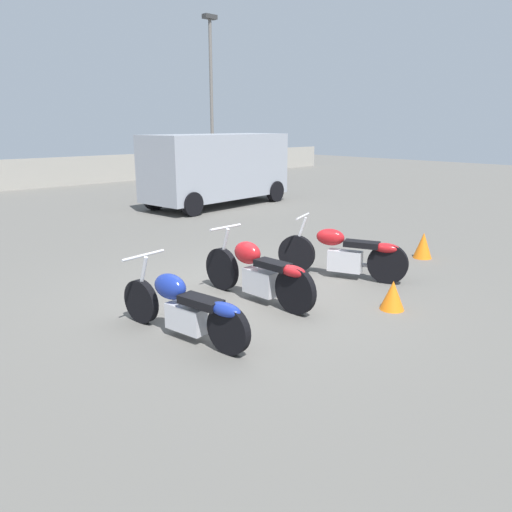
{
  "coord_description": "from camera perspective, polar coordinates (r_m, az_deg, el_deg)",
  "views": [
    {
      "loc": [
        -4.87,
        -5.41,
        2.53
      ],
      "look_at": [
        0.0,
        -0.16,
        0.65
      ],
      "focal_mm": 35.0,
      "sensor_mm": 36.0,
      "label": 1
    }
  ],
  "objects": [
    {
      "name": "traffic_cone_near",
      "position": [
        7.31,
        15.35,
        -4.35
      ],
      "size": [
        0.35,
        0.35,
        0.42
      ],
      "color": "orange",
      "rests_on": "ground_plane"
    },
    {
      "name": "parked_van",
      "position": [
        16.26,
        -4.46,
        10.15
      ],
      "size": [
        5.17,
        2.43,
        2.26
      ],
      "rotation": [
        0.0,
        0.0,
        1.68
      ],
      "color": "#999EA8",
      "rests_on": "ground_plane"
    },
    {
      "name": "motorcycle_slot_2",
      "position": [
        8.58,
        10.01,
        0.3
      ],
      "size": [
        1.03,
        2.11,
        1.03
      ],
      "rotation": [
        0.0,
        0.0,
        0.4
      ],
      "color": "black",
      "rests_on": "ground_plane"
    },
    {
      "name": "motorcycle_slot_0",
      "position": [
        6.13,
        -8.23,
        -5.76
      ],
      "size": [
        0.68,
        2.1,
        0.95
      ],
      "rotation": [
        0.0,
        0.0,
        0.16
      ],
      "color": "black",
      "rests_on": "ground_plane"
    },
    {
      "name": "light_pole_left",
      "position": [
        26.25,
        -5.15,
        19.0
      ],
      "size": [
        0.7,
        0.35,
        7.69
      ],
      "color": "slate",
      "rests_on": "ground_plane"
    },
    {
      "name": "traffic_cone_far",
      "position": [
        10.31,
        18.56,
        1.16
      ],
      "size": [
        0.36,
        0.36,
        0.51
      ],
      "color": "orange",
      "rests_on": "ground_plane"
    },
    {
      "name": "motorcycle_slot_1",
      "position": [
        7.31,
        0.24,
        -1.86
      ],
      "size": [
        0.61,
        2.19,
        1.04
      ],
      "rotation": [
        0.0,
        0.0,
        0.04
      ],
      "color": "black",
      "rests_on": "ground_plane"
    },
    {
      "name": "ground_plane",
      "position": [
        7.71,
        -0.81,
        -4.46
      ],
      "size": [
        60.0,
        60.0,
        0.0
      ],
      "primitive_type": "plane",
      "color": "#5B5954"
    }
  ]
}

